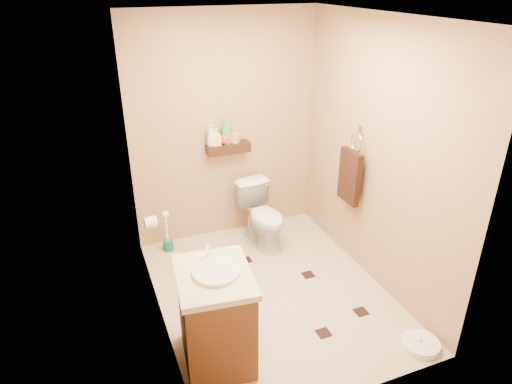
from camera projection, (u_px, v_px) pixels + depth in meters
name	position (u px, v px, depth m)	size (l,w,h in m)	color
ground	(271.00, 292.00, 4.23)	(2.50, 2.50, 0.00)	beige
wall_back	(225.00, 129.00, 4.76)	(2.00, 0.04, 2.40)	tan
wall_front	(360.00, 252.00, 2.66)	(2.00, 0.04, 2.40)	tan
wall_left	(150.00, 193.00, 3.37)	(0.04, 2.50, 2.40)	tan
wall_right	(377.00, 157.00, 4.04)	(0.04, 2.50, 2.40)	tan
ceiling	(276.00, 16.00, 3.19)	(2.00, 2.50, 0.02)	silver
wall_shelf	(228.00, 148.00, 4.77)	(0.46, 0.14, 0.10)	#3B2210
floor_accents	(277.00, 293.00, 4.22)	(1.27, 1.34, 0.01)	black
toilet	(263.00, 216.00, 4.87)	(0.37, 0.65, 0.67)	white
vanity	(216.00, 316.00, 3.34)	(0.60, 0.70, 0.90)	brown
bathroom_scale	(421.00, 344.00, 3.59)	(0.39, 0.39, 0.06)	white
toilet_brush	(167.00, 236.00, 4.81)	(0.11, 0.11, 0.47)	#18615A
towel_ring	(350.00, 174.00, 4.33)	(0.12, 0.30, 0.76)	silver
toilet_paper	(151.00, 222.00, 4.20)	(0.12, 0.11, 0.12)	white
bottle_a	(211.00, 135.00, 4.64)	(0.09, 0.09, 0.23)	silver
bottle_b	(216.00, 137.00, 4.66)	(0.08, 0.08, 0.18)	#EDFF35
bottle_c	(225.00, 137.00, 4.70)	(0.12, 0.12, 0.15)	#EF1C40
bottle_d	(226.00, 132.00, 4.68)	(0.10, 0.10, 0.27)	green
bottle_e	(235.00, 135.00, 4.74)	(0.07, 0.07, 0.16)	#F19B50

